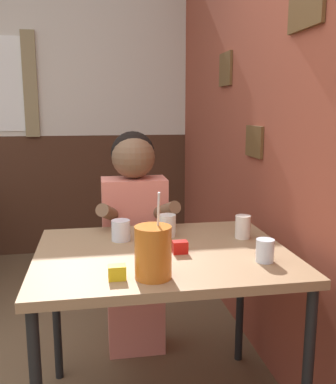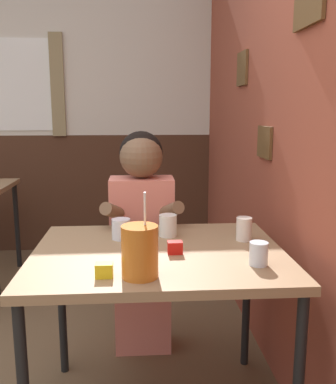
% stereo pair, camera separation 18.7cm
% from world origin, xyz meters
% --- Properties ---
extents(brick_wall_right, '(0.08, 4.73, 2.70)m').
position_xyz_m(brick_wall_right, '(1.46, 1.36, 1.35)').
color(brick_wall_right, brown).
rests_on(brick_wall_right, ground_plane).
extents(back_wall, '(5.86, 0.09, 2.70)m').
position_xyz_m(back_wall, '(-0.01, 2.76, 1.36)').
color(back_wall, beige).
rests_on(back_wall, ground_plane).
extents(main_table, '(1.03, 0.81, 0.76)m').
position_xyz_m(main_table, '(0.83, 0.37, 0.69)').
color(main_table, '#93704C').
rests_on(main_table, ground_plane).
extents(person_seated, '(0.42, 0.42, 1.22)m').
position_xyz_m(person_seated, '(0.77, 0.94, 0.67)').
color(person_seated, '#EA7F6B').
rests_on(person_seated, ground_plane).
extents(cocktail_pitcher, '(0.13, 0.13, 0.30)m').
position_xyz_m(cocktail_pitcher, '(0.75, 0.09, 0.86)').
color(cocktail_pitcher, '#C6661E').
rests_on(cocktail_pitcher, main_table).
extents(glass_near_pitcher, '(0.08, 0.08, 0.09)m').
position_xyz_m(glass_near_pitcher, '(0.67, 0.54, 0.81)').
color(glass_near_pitcher, silver).
rests_on(glass_near_pitcher, main_table).
extents(glass_center, '(0.08, 0.08, 0.10)m').
position_xyz_m(glass_center, '(0.88, 0.57, 0.81)').
color(glass_center, silver).
rests_on(glass_center, main_table).
extents(glass_far_side, '(0.07, 0.07, 0.10)m').
position_xyz_m(glass_far_side, '(1.21, 0.48, 0.82)').
color(glass_far_side, silver).
rests_on(glass_far_side, main_table).
extents(glass_by_brick, '(0.07, 0.07, 0.09)m').
position_xyz_m(glass_by_brick, '(1.19, 0.18, 0.81)').
color(glass_by_brick, silver).
rests_on(glass_by_brick, main_table).
extents(condiment_ketchup, '(0.06, 0.04, 0.05)m').
position_xyz_m(condiment_ketchup, '(0.90, 0.33, 0.79)').
color(condiment_ketchup, '#B7140F').
rests_on(condiment_ketchup, main_table).
extents(condiment_mustard, '(0.06, 0.04, 0.05)m').
position_xyz_m(condiment_mustard, '(0.63, 0.10, 0.79)').
color(condiment_mustard, yellow).
rests_on(condiment_mustard, main_table).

